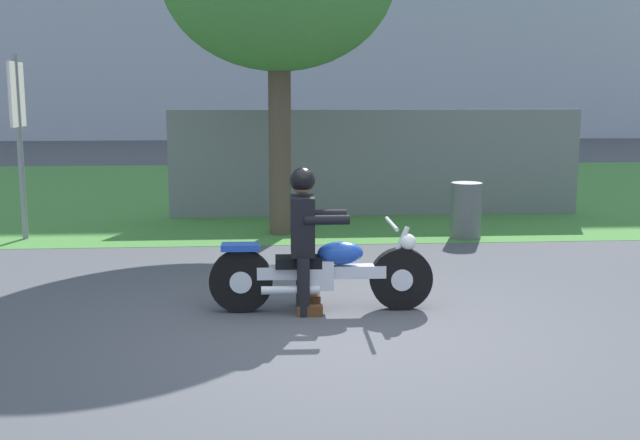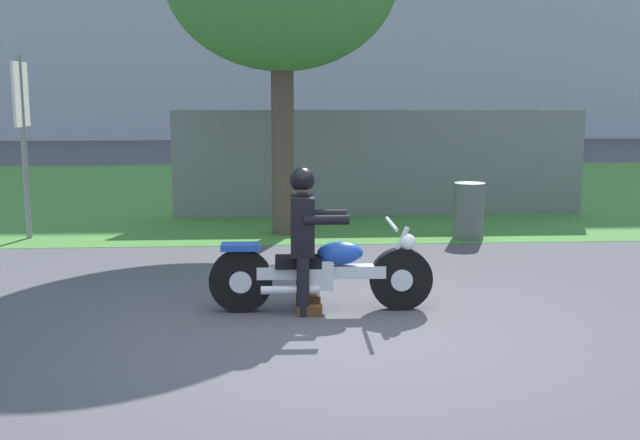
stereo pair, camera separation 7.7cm
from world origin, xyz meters
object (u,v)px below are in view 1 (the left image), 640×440
sign_banner (18,118)px  trash_can (466,210)px  motorcycle_lead (322,272)px  rider_lead (304,228)px

sign_banner → trash_can: bearing=-3.6°
motorcycle_lead → rider_lead: 0.46m
trash_can → sign_banner: bearing=176.4°
motorcycle_lead → sign_banner: (-3.98, 3.96, 1.35)m
motorcycle_lead → trash_can: bearing=57.6°
motorcycle_lead → rider_lead: rider_lead is taller
rider_lead → sign_banner: bearing=134.7°
rider_lead → trash_can: rider_lead is taller
motorcycle_lead → sign_banner: 5.78m
rider_lead → trash_can: 4.38m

